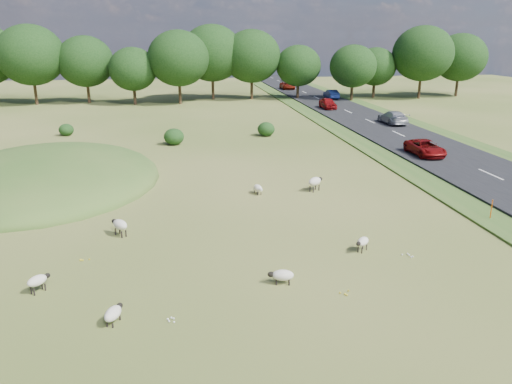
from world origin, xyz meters
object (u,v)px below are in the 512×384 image
at_px(marker_post, 491,210).
at_px(sheep_3, 258,188).
at_px(sheep_5, 38,281).
at_px(car_1, 328,103).
at_px(sheep_0, 282,275).
at_px(sheep_2, 120,225).
at_px(car_0, 393,117).
at_px(sheep_6, 363,242).
at_px(car_3, 287,78).
at_px(sheep_4, 113,313).
at_px(car_5, 331,94).
at_px(car_2, 287,85).
at_px(sheep_1, 315,181).
at_px(car_4, 425,148).

distance_m(marker_post, sheep_3, 13.94).
bearing_deg(sheep_5, car_1, 14.52).
distance_m(sheep_0, sheep_3, 12.44).
xyz_separation_m(sheep_2, car_0, (27.54, 29.21, 0.37)).
height_order(sheep_3, car_0, car_0).
distance_m(sheep_6, car_3, 91.93).
distance_m(sheep_2, car_1, 48.55).
relative_size(sheep_4, car_5, 0.26).
distance_m(car_2, car_5, 16.14).
xyz_separation_m(car_3, car_5, (0.00, -33.55, 0.03)).
bearing_deg(sheep_2, sheep_4, 146.25).
distance_m(sheep_0, car_1, 51.52).
height_order(marker_post, sheep_3, marker_post).
bearing_deg(sheep_0, sheep_1, -100.56).
relative_size(sheep_3, car_1, 0.26).
bearing_deg(sheep_1, sheep_0, -149.75).
bearing_deg(car_3, car_0, 90.00).
height_order(sheep_2, car_1, car_1).
bearing_deg(car_5, sheep_1, 71.82).
bearing_deg(car_4, car_3, 87.02).
distance_m(sheep_4, sheep_5, 4.32).
distance_m(sheep_0, sheep_1, 13.39).
bearing_deg(sheep_6, sheep_2, -60.46).
height_order(car_1, car_3, car_1).
distance_m(sheep_1, car_3, 82.18).
distance_m(sheep_0, sheep_2, 9.70).
relative_size(sheep_2, car_4, 0.26).
xyz_separation_m(car_4, car_5, (3.80, 39.42, 0.08)).
bearing_deg(sheep_3, sheep_0, -18.76).
height_order(car_1, car_5, car_1).
xyz_separation_m(sheep_2, sheep_3, (8.18, 5.95, -0.22)).
height_order(car_1, car_4, car_1).
bearing_deg(sheep_0, car_1, -98.20).
xyz_separation_m(sheep_0, car_1, (16.50, 48.80, 0.58)).
relative_size(sheep_6, car_5, 0.22).
distance_m(sheep_3, car_2, 64.84).
bearing_deg(car_2, car_3, 77.99).
bearing_deg(car_3, sheep_6, 80.09).
bearing_deg(car_5, car_3, -90.00).
bearing_deg(car_4, car_1, 90.00).
relative_size(marker_post, sheep_4, 1.05).
height_order(marker_post, car_5, car_5).
bearing_deg(car_5, car_2, -76.38).
height_order(sheep_5, car_0, car_0).
distance_m(sheep_4, car_4, 32.06).
relative_size(car_1, car_3, 0.92).
relative_size(sheep_5, car_2, 0.20).
bearing_deg(sheep_2, car_0, -81.34).
height_order(marker_post, car_4, car_4).
bearing_deg(car_1, sheep_5, -118.80).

